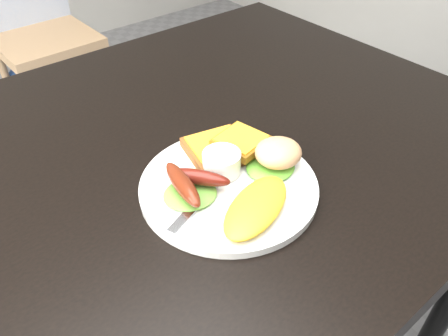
% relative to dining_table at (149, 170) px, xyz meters
% --- Properties ---
extents(dining_table, '(1.20, 0.80, 0.04)m').
position_rel_dining_table_xyz_m(dining_table, '(0.00, 0.00, 0.00)').
color(dining_table, black).
rests_on(dining_table, ground).
extents(dining_chair, '(0.37, 0.37, 0.04)m').
position_rel_dining_table_xyz_m(dining_chair, '(0.26, 1.24, -0.28)').
color(dining_chair, tan).
rests_on(dining_chair, ground).
extents(plate, '(0.25, 0.25, 0.01)m').
position_rel_dining_table_xyz_m(plate, '(0.05, -0.13, 0.03)').
color(plate, white).
rests_on(plate, dining_table).
extents(lettuce_left, '(0.09, 0.08, 0.01)m').
position_rel_dining_table_xyz_m(lettuce_left, '(-0.00, -0.12, 0.04)').
color(lettuce_left, '#468A27').
rests_on(lettuce_left, plate).
extents(lettuce_right, '(0.09, 0.08, 0.01)m').
position_rel_dining_table_xyz_m(lettuce_right, '(0.12, -0.14, 0.04)').
color(lettuce_right, green).
rests_on(lettuce_right, plate).
extents(omelette, '(0.14, 0.10, 0.02)m').
position_rel_dining_table_xyz_m(omelette, '(0.04, -0.19, 0.04)').
color(omelette, yellow).
rests_on(omelette, plate).
extents(sausage_a, '(0.04, 0.10, 0.02)m').
position_rel_dining_table_xyz_m(sausage_a, '(-0.01, -0.11, 0.05)').
color(sausage_a, '#66120C').
rests_on(sausage_a, lettuce_left).
extents(sausage_b, '(0.07, 0.08, 0.02)m').
position_rel_dining_table_xyz_m(sausage_b, '(0.01, -0.11, 0.05)').
color(sausage_b, maroon).
rests_on(sausage_b, lettuce_left).
extents(ramekin, '(0.07, 0.07, 0.03)m').
position_rel_dining_table_xyz_m(ramekin, '(0.06, -0.10, 0.05)').
color(ramekin, white).
rests_on(ramekin, plate).
extents(toast_a, '(0.10, 0.10, 0.01)m').
position_rel_dining_table_xyz_m(toast_a, '(0.08, -0.07, 0.04)').
color(toast_a, brown).
rests_on(toast_a, plate).
extents(toast_b, '(0.08, 0.08, 0.01)m').
position_rel_dining_table_xyz_m(toast_b, '(0.11, -0.09, 0.05)').
color(toast_b, '#97641A').
rests_on(toast_b, toast_a).
extents(potato_salad, '(0.08, 0.08, 0.04)m').
position_rel_dining_table_xyz_m(potato_salad, '(0.13, -0.14, 0.06)').
color(potato_salad, beige).
rests_on(potato_salad, lettuce_right).
extents(fork, '(0.15, 0.07, 0.00)m').
position_rel_dining_table_xyz_m(fork, '(0.01, -0.13, 0.03)').
color(fork, '#ADAFB7').
rests_on(fork, plate).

